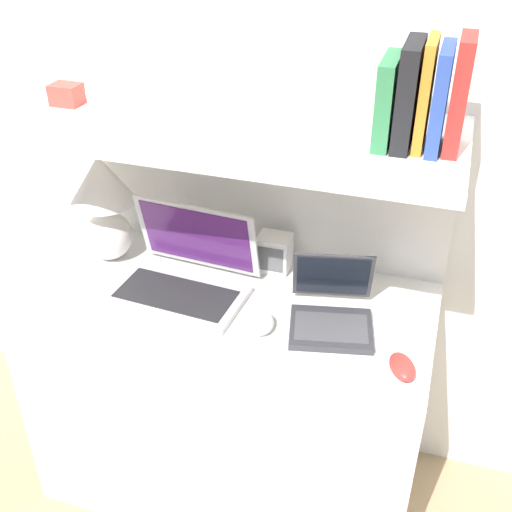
# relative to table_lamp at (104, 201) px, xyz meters

# --- Properties ---
(wall_back) EXTENTS (6.00, 0.05, 2.40)m
(wall_back) POSITION_rel_table_lamp_xyz_m (0.44, 0.23, 0.23)
(wall_back) COLOR white
(wall_back) RESTS_ON ground_plane
(desk) EXTENTS (1.18, 0.55, 0.77)m
(desk) POSITION_rel_table_lamp_xyz_m (0.44, -0.11, -0.59)
(desk) COLOR white
(desk) RESTS_ON ground_plane
(back_riser) EXTENTS (1.18, 0.04, 1.26)m
(back_riser) POSITION_rel_table_lamp_xyz_m (0.44, 0.19, -0.35)
(back_riser) COLOR white
(back_riser) RESTS_ON ground_plane
(shelf) EXTENTS (1.18, 0.50, 0.03)m
(shelf) POSITION_rel_table_lamp_xyz_m (0.44, -0.04, 0.30)
(shelf) COLOR white
(shelf) RESTS_ON back_riser
(table_lamp) EXTENTS (0.20, 0.20, 0.35)m
(table_lamp) POSITION_rel_table_lamp_xyz_m (0.00, 0.00, 0.00)
(table_lamp) COLOR white
(table_lamp) RESTS_ON desk
(laptop_large) EXTENTS (0.40, 0.31, 0.25)m
(laptop_large) POSITION_rel_table_lamp_xyz_m (0.30, -0.10, -0.15)
(laptop_large) COLOR silver
(laptop_large) RESTS_ON desk
(laptop_small) EXTENTS (0.27, 0.28, 0.19)m
(laptop_small) POSITION_rel_table_lamp_xyz_m (0.74, -0.12, -0.16)
(laptop_small) COLOR #333338
(laptop_small) RESTS_ON desk
(computer_mouse) EXTENTS (0.09, 0.12, 0.04)m
(computer_mouse) POSITION_rel_table_lamp_xyz_m (0.57, -0.20, -0.18)
(computer_mouse) COLOR white
(computer_mouse) RESTS_ON desk
(second_mouse) EXTENTS (0.10, 0.12, 0.04)m
(second_mouse) POSITION_rel_table_lamp_xyz_m (0.95, -0.26, -0.18)
(second_mouse) COLOR red
(second_mouse) RESTS_ON desk
(router_box) EXTENTS (0.10, 0.08, 0.12)m
(router_box) POSITION_rel_table_lamp_xyz_m (0.52, 0.09, -0.14)
(router_box) COLOR white
(router_box) RESTS_ON desk
(book_red) EXTENTS (0.04, 0.13, 0.26)m
(book_red) POSITION_rel_table_lamp_xyz_m (0.98, -0.04, 0.44)
(book_red) COLOR #A82823
(book_red) RESTS_ON shelf
(book_blue) EXTENTS (0.03, 0.16, 0.23)m
(book_blue) POSITION_rel_table_lamp_xyz_m (0.94, -0.04, 0.43)
(book_blue) COLOR #284293
(book_blue) RESTS_ON shelf
(book_orange) EXTENTS (0.02, 0.14, 0.25)m
(book_orange) POSITION_rel_table_lamp_xyz_m (0.90, -0.04, 0.44)
(book_orange) COLOR orange
(book_orange) RESTS_ON shelf
(book_black) EXTENTS (0.04, 0.17, 0.24)m
(book_black) POSITION_rel_table_lamp_xyz_m (0.87, -0.04, 0.43)
(book_black) COLOR black
(book_black) RESTS_ON shelf
(book_green) EXTENTS (0.04, 0.17, 0.20)m
(book_green) POSITION_rel_table_lamp_xyz_m (0.82, -0.04, 0.41)
(book_green) COLOR #2D7042
(book_green) RESTS_ON shelf
(shelf_gadget) EXTENTS (0.08, 0.06, 0.06)m
(shelf_gadget) POSITION_rel_table_lamp_xyz_m (-0.04, -0.04, 0.34)
(shelf_gadget) COLOR #CC3D33
(shelf_gadget) RESTS_ON shelf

